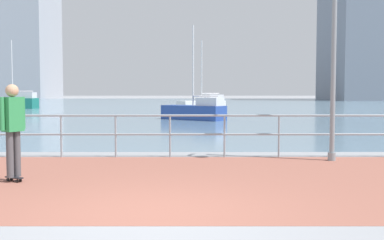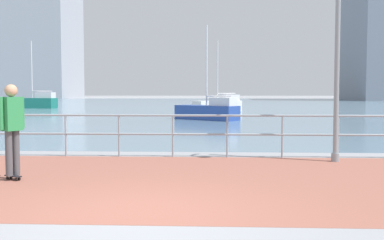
# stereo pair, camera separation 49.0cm
# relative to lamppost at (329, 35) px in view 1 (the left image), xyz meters

# --- Properties ---
(ground) EXTENTS (220.00, 220.00, 0.00)m
(ground) POSITION_rel_lamppost_xyz_m (-3.88, 35.14, -3.04)
(ground) COLOR gray
(brick_paving) EXTENTS (28.00, 6.13, 0.01)m
(brick_paving) POSITION_rel_lamppost_xyz_m (-3.88, -2.35, -3.04)
(brick_paving) COLOR #935647
(brick_paving) RESTS_ON ground
(harbor_water) EXTENTS (180.00, 88.00, 0.00)m
(harbor_water) POSITION_rel_lamppost_xyz_m (-3.88, 45.72, -3.04)
(harbor_water) COLOR slate
(harbor_water) RESTS_ON ground
(waterfront_railing) EXTENTS (25.25, 0.06, 1.10)m
(waterfront_railing) POSITION_rel_lamppost_xyz_m (-3.88, 0.72, -2.28)
(waterfront_railing) COLOR #8C99A3
(waterfront_railing) RESTS_ON ground
(lamppost) EXTENTS (0.65, 0.67, 5.50)m
(lamppost) POSITION_rel_lamppost_xyz_m (0.00, 0.00, 0.00)
(lamppost) COLOR gray
(lamppost) RESTS_ON ground
(skateboarder) EXTENTS (0.40, 0.52, 1.83)m
(skateboarder) POSITION_rel_lamppost_xyz_m (-6.66, -2.53, -1.93)
(skateboarder) COLOR black
(skateboarder) RESTS_ON ground
(sailboat_yellow) EXTENTS (4.09, 3.46, 5.80)m
(sailboat_yellow) POSITION_rel_lamppost_xyz_m (-2.41, 27.05, -2.49)
(sailboat_yellow) COLOR white
(sailboat_yellow) RESTS_ON ground
(sailboat_white) EXTENTS (3.89, 3.28, 5.51)m
(sailboat_white) POSITION_rel_lamppost_xyz_m (-3.13, 16.04, -2.52)
(sailboat_white) COLOR #284799
(sailboat_white) RESTS_ON ground
(sailboat_navy) EXTENTS (4.79, 2.04, 6.51)m
(sailboat_navy) POSITION_rel_lamppost_xyz_m (-20.30, 33.31, -2.42)
(sailboat_navy) COLOR #197266
(sailboat_navy) RESTS_ON ground
(tower_brick) EXTENTS (15.92, 17.75, 30.50)m
(tower_brick) POSITION_rel_lamppost_xyz_m (29.49, 73.59, 11.38)
(tower_brick) COLOR slate
(tower_brick) RESTS_ON ground
(tower_concrete) EXTENTS (17.53, 17.37, 41.41)m
(tower_concrete) POSITION_rel_lamppost_xyz_m (-43.95, 95.41, 16.83)
(tower_concrete) COLOR #A3A8B2
(tower_concrete) RESTS_ON ground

